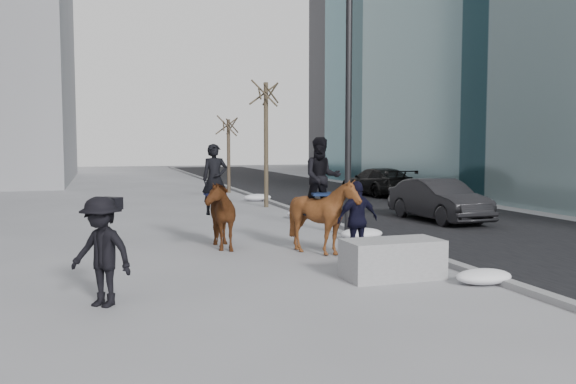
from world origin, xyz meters
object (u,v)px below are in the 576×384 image
object	(u,v)px
planter	(392,259)
mounted_right	(323,208)
car_near	(439,200)
mounted_left	(216,209)

from	to	relation	value
planter	mounted_right	distance (m)	2.91
planter	car_near	distance (m)	9.21
planter	mounted_left	bearing A→B (deg)	120.82
mounted_right	planter	bearing A→B (deg)	-82.23
mounted_left	mounted_right	xyz separation A→B (m)	(2.24, -1.60, 0.14)
planter	mounted_left	size ratio (longest dim) A/B	0.73
car_near	mounted_left	bearing A→B (deg)	-162.17
planter	mounted_left	distance (m)	5.15
planter	mounted_right	world-z (taller)	mounted_right
car_near	mounted_right	world-z (taller)	mounted_right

